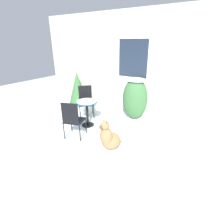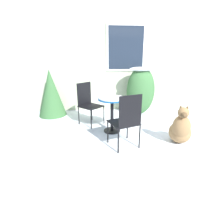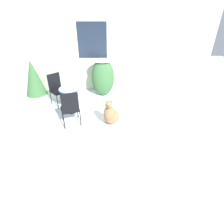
{
  "view_description": "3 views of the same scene",
  "coord_description": "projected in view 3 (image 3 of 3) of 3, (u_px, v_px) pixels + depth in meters",
  "views": [
    {
      "loc": [
        2.36,
        -3.08,
        2.34
      ],
      "look_at": [
        0.0,
        0.6,
        0.55
      ],
      "focal_mm": 28.0,
      "sensor_mm": 36.0,
      "label": 1
    },
    {
      "loc": [
        -1.13,
        -3.08,
        1.58
      ],
      "look_at": [
        -0.77,
        0.47,
        0.44
      ],
      "focal_mm": 28.0,
      "sensor_mm": 36.0,
      "label": 2
    },
    {
      "loc": [
        0.48,
        -4.22,
        2.71
      ],
      "look_at": [
        0.47,
        -0.17,
        0.34
      ],
      "focal_mm": 28.0,
      "sensor_mm": 36.0,
      "label": 3
    }
  ],
  "objects": [
    {
      "name": "dog",
      "position": [
        111.0,
        115.0,
        4.68
      ],
      "size": [
        0.55,
        0.63,
        0.76
      ],
      "rotation": [
        0.0,
        0.0,
        -0.39
      ],
      "color": "#937047",
      "rests_on": "ground_plane"
    },
    {
      "name": "patio_table",
      "position": [
        70.0,
        94.0,
        5.12
      ],
      "size": [
        0.58,
        0.58,
        0.76
      ],
      "color": "black",
      "rests_on": "ground_plane"
    },
    {
      "name": "evergreen_bush",
      "position": [
        34.0,
        78.0,
        6.2
      ],
      "size": [
        0.74,
        0.74,
        1.26
      ],
      "color": "#386638",
      "rests_on": "ground_plane"
    },
    {
      "name": "ground_plane",
      "position": [
        96.0,
        119.0,
        5.01
      ],
      "size": [
        16.0,
        16.0,
        0.0
      ],
      "primitive_type": "plane",
      "color": "silver"
    },
    {
      "name": "patio_chair_far_side",
      "position": [
        71.0,
        107.0,
        4.5
      ],
      "size": [
        0.59,
        0.59,
        0.99
      ],
      "rotation": [
        0.0,
        0.0,
        3.49
      ],
      "color": "black",
      "rests_on": "ground_plane"
    },
    {
      "name": "house_wall",
      "position": [
        99.0,
        46.0,
        6.09
      ],
      "size": [
        8.0,
        0.1,
        3.23
      ],
      "color": "#B2BC9E",
      "rests_on": "ground_plane"
    },
    {
      "name": "patio_chair_near_table",
      "position": [
        58.0,
        88.0,
        5.62
      ],
      "size": [
        0.66,
        0.66,
        0.99
      ],
      "rotation": [
        0.0,
        0.0,
        0.77
      ],
      "color": "black",
      "rests_on": "ground_plane"
    },
    {
      "name": "shrub_left",
      "position": [
        103.0,
        77.0,
        6.1
      ],
      "size": [
        0.79,
        0.63,
        1.32
      ],
      "color": "#386638",
      "rests_on": "ground_plane"
    }
  ]
}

